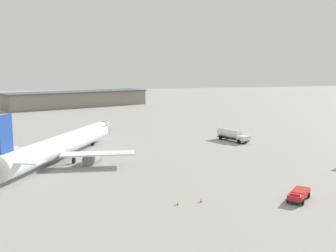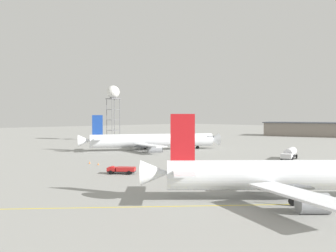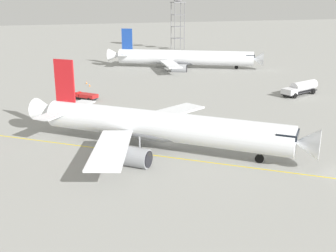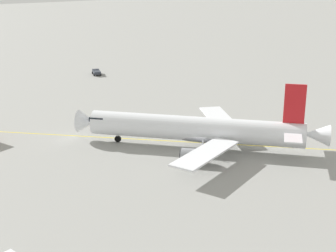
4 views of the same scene
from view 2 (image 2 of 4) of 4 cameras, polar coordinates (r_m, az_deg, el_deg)
The scene contains 10 objects.
ground_plane at distance 52.98m, azimuth 17.94°, elevation -10.50°, with size 600.00×600.00×0.00m, color gray.
airliner_main at distance 50.08m, azimuth 19.52°, elevation -7.66°, with size 32.28×30.31×11.44m.
airliner_secondary at distance 113.11m, azimuth -2.70°, elevation -2.45°, with size 41.54×28.23×11.55m.
fuel_tanker_truck at distance 94.28m, azimuth 19.02°, elevation -4.17°, with size 9.96×5.18×2.87m.
ops_pickup_truck at distance 68.27m, azimuth -7.51°, elevation -6.99°, with size 4.89×5.25×1.41m.
radar_tower at distance 157.20m, azimuth -8.84°, elevation 5.10°, with size 5.62×5.62×24.12m.
terminal_shed at distance 201.65m, azimuth 25.11°, elevation -0.51°, with size 40.57×70.81×7.49m.
taxiway_centreline at distance 48.51m, azimuth 21.07°, elevation -11.67°, with size 110.32×92.00×0.01m.
safety_cone_near at distance 81.04m, azimuth -11.20°, elevation -6.00°, with size 0.36×0.36×0.55m.
safety_cone_mid at distance 83.89m, azimuth -12.53°, elevation -5.75°, with size 0.36×0.36×0.55m.
Camera 2 is at (-45.52, -24.68, 11.17)m, focal length 37.81 mm.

